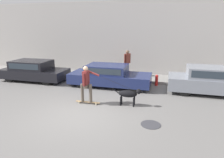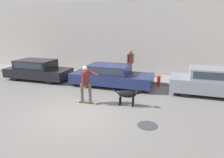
{
  "view_description": "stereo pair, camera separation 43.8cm",
  "coord_description": "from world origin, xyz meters",
  "px_view_note": "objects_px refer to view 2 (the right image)",
  "views": [
    {
      "loc": [
        3.0,
        -6.56,
        3.3
      ],
      "look_at": [
        0.75,
        2.07,
        0.95
      ],
      "focal_mm": 32.0,
      "sensor_mm": 36.0,
      "label": 1
    },
    {
      "loc": [
        3.42,
        -6.44,
        3.3
      ],
      "look_at": [
        0.75,
        2.07,
        0.95
      ],
      "focal_mm": 32.0,
      "sensor_mm": 36.0,
      "label": 2
    }
  ],
  "objects_px": {
    "parked_car_1": "(111,76)",
    "fire_hydrant": "(159,80)",
    "parked_car_0": "(38,70)",
    "skateboarder": "(86,82)",
    "parked_car_2": "(213,82)",
    "pedestrian_with_bag": "(130,62)",
    "dog": "(128,94)"
  },
  "relations": [
    {
      "from": "parked_car_2",
      "to": "dog",
      "type": "bearing_deg",
      "value": -143.43
    },
    {
      "from": "parked_car_0",
      "to": "skateboarder",
      "type": "relative_size",
      "value": 1.5
    },
    {
      "from": "parked_car_1",
      "to": "parked_car_2",
      "type": "relative_size",
      "value": 1.1
    },
    {
      "from": "parked_car_0",
      "to": "pedestrian_with_bag",
      "type": "height_order",
      "value": "pedestrian_with_bag"
    },
    {
      "from": "parked_car_1",
      "to": "fire_hydrant",
      "type": "distance_m",
      "value": 2.73
    },
    {
      "from": "dog",
      "to": "parked_car_2",
      "type": "bearing_deg",
      "value": 35.31
    },
    {
      "from": "pedestrian_with_bag",
      "to": "fire_hydrant",
      "type": "relative_size",
      "value": 2.64
    },
    {
      "from": "pedestrian_with_bag",
      "to": "fire_hydrant",
      "type": "height_order",
      "value": "pedestrian_with_bag"
    },
    {
      "from": "skateboarder",
      "to": "pedestrian_with_bag",
      "type": "bearing_deg",
      "value": 78.61
    },
    {
      "from": "parked_car_0",
      "to": "dog",
      "type": "distance_m",
      "value": 7.0
    },
    {
      "from": "parked_car_1",
      "to": "pedestrian_with_bag",
      "type": "distance_m",
      "value": 2.16
    },
    {
      "from": "skateboarder",
      "to": "fire_hydrant",
      "type": "bearing_deg",
      "value": 50.86
    },
    {
      "from": "parked_car_1",
      "to": "fire_hydrant",
      "type": "xyz_separation_m",
      "value": [
        2.6,
        0.77,
        -0.26
      ]
    },
    {
      "from": "parked_car_2",
      "to": "skateboarder",
      "type": "bearing_deg",
      "value": -151.47
    },
    {
      "from": "pedestrian_with_bag",
      "to": "fire_hydrant",
      "type": "distance_m",
      "value": 2.43
    },
    {
      "from": "parked_car_2",
      "to": "pedestrian_with_bag",
      "type": "bearing_deg",
      "value": 157.59
    },
    {
      "from": "parked_car_1",
      "to": "parked_car_2",
      "type": "bearing_deg",
      "value": 0.57
    },
    {
      "from": "parked_car_1",
      "to": "skateboarder",
      "type": "bearing_deg",
      "value": -94.26
    },
    {
      "from": "parked_car_1",
      "to": "skateboarder",
      "type": "height_order",
      "value": "skateboarder"
    },
    {
      "from": "parked_car_0",
      "to": "parked_car_2",
      "type": "relative_size",
      "value": 0.99
    },
    {
      "from": "pedestrian_with_bag",
      "to": "skateboarder",
      "type": "bearing_deg",
      "value": 112.52
    },
    {
      "from": "parked_car_0",
      "to": "skateboarder",
      "type": "distance_m",
      "value": 5.48
    },
    {
      "from": "parked_car_0",
      "to": "pedestrian_with_bag",
      "type": "relative_size",
      "value": 2.44
    },
    {
      "from": "parked_car_0",
      "to": "dog",
      "type": "xyz_separation_m",
      "value": [
        6.49,
        -2.62,
        -0.1
      ]
    },
    {
      "from": "parked_car_0",
      "to": "skateboarder",
      "type": "height_order",
      "value": "skateboarder"
    },
    {
      "from": "dog",
      "to": "skateboarder",
      "type": "bearing_deg",
      "value": -172.76
    },
    {
      "from": "fire_hydrant",
      "to": "parked_car_2",
      "type": "bearing_deg",
      "value": -16.19
    },
    {
      "from": "parked_car_1",
      "to": "skateboarder",
      "type": "xyz_separation_m",
      "value": [
        -0.24,
        -2.85,
        0.37
      ]
    },
    {
      "from": "parked_car_1",
      "to": "fire_hydrant",
      "type": "bearing_deg",
      "value": 16.99
    },
    {
      "from": "parked_car_2",
      "to": "skateboarder",
      "type": "distance_m",
      "value": 6.19
    },
    {
      "from": "parked_car_1",
      "to": "fire_hydrant",
      "type": "height_order",
      "value": "parked_car_1"
    },
    {
      "from": "parked_car_2",
      "to": "fire_hydrant",
      "type": "xyz_separation_m",
      "value": [
        -2.64,
        0.77,
        -0.32
      ]
    }
  ]
}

